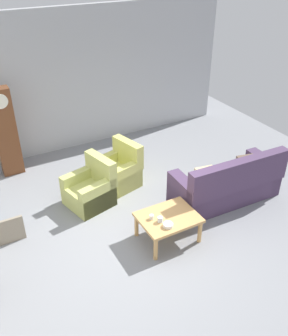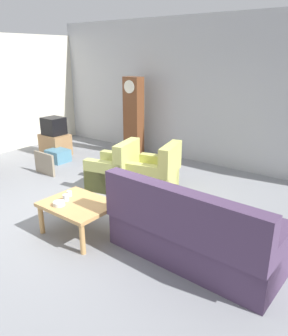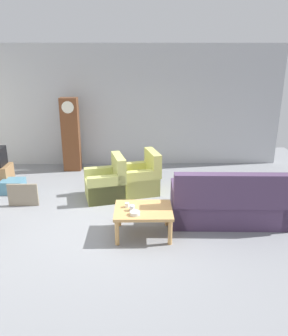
% 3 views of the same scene
% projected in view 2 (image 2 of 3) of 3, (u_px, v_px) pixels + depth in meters
% --- Properties ---
extents(ground_plane, '(10.40, 10.40, 0.00)m').
position_uv_depth(ground_plane, '(81.00, 214.00, 5.28)').
color(ground_plane, gray).
extents(garage_door_wall, '(8.40, 0.16, 3.20)m').
position_uv_depth(garage_door_wall, '(197.00, 92.00, 7.44)').
color(garage_door_wall, '#ADAFB5').
rests_on(garage_door_wall, ground_plane).
extents(couch_floral, '(2.13, 0.95, 1.04)m').
position_uv_depth(couch_floral, '(191.00, 235.00, 3.99)').
color(couch_floral, '#4C3856').
rests_on(couch_floral, ground_plane).
extents(armchair_olive_near, '(0.95, 0.93, 0.92)m').
position_uv_depth(armchair_olive_near, '(114.00, 172.00, 6.22)').
color(armchair_olive_near, '#B7BC66').
rests_on(armchair_olive_near, ground_plane).
extents(armchair_olive_far, '(0.95, 0.93, 0.92)m').
position_uv_depth(armchair_olive_far, '(156.00, 176.00, 6.04)').
color(armchair_olive_far, '#C1C162').
rests_on(armchair_olive_far, ground_plane).
extents(coffee_table_wood, '(0.96, 0.76, 0.47)m').
position_uv_depth(coffee_table_wood, '(78.00, 207.00, 4.59)').
color(coffee_table_wood, tan).
rests_on(coffee_table_wood, ground_plane).
extents(grandfather_clock, '(0.44, 0.30, 1.90)m').
position_uv_depth(grandfather_clock, '(134.00, 117.00, 8.03)').
color(grandfather_clock, brown).
rests_on(grandfather_clock, ground_plane).
extents(tv_stand_cabinet, '(0.68, 0.52, 0.52)m').
position_uv_depth(tv_stand_cabinet, '(55.00, 145.00, 8.23)').
color(tv_stand_cabinet, '#997047').
rests_on(tv_stand_cabinet, ground_plane).
extents(tv_crt, '(0.48, 0.44, 0.42)m').
position_uv_depth(tv_crt, '(54.00, 126.00, 8.08)').
color(tv_crt, black).
rests_on(tv_crt, tv_stand_cabinet).
extents(framed_picture_leaning, '(0.60, 0.05, 0.47)m').
position_uv_depth(framed_picture_leaning, '(44.00, 164.00, 6.92)').
color(framed_picture_leaning, gray).
rests_on(framed_picture_leaning, ground_plane).
extents(storage_box_blue, '(0.47, 0.42, 0.29)m').
position_uv_depth(storage_box_blue, '(58.00, 156.00, 7.75)').
color(storage_box_blue, teal).
rests_on(storage_box_blue, ground_plane).
extents(cup_white_porcelain, '(0.07, 0.07, 0.08)m').
position_uv_depth(cup_white_porcelain, '(69.00, 194.00, 4.77)').
color(cup_white_porcelain, white).
rests_on(cup_white_porcelain, coffee_table_wood).
extents(cup_blue_rimmed, '(0.09, 0.09, 0.09)m').
position_uv_depth(cup_blue_rimmed, '(66.00, 198.00, 4.62)').
color(cup_blue_rimmed, silver).
rests_on(cup_blue_rimmed, coffee_table_wood).
extents(bowl_white_stacked, '(0.16, 0.16, 0.06)m').
position_uv_depth(bowl_white_stacked, '(59.00, 204.00, 4.48)').
color(bowl_white_stacked, white).
rests_on(bowl_white_stacked, coffee_table_wood).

